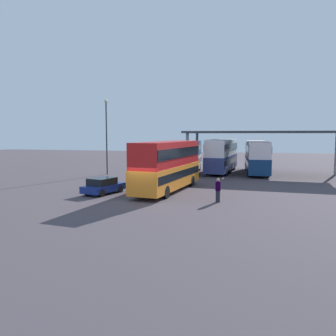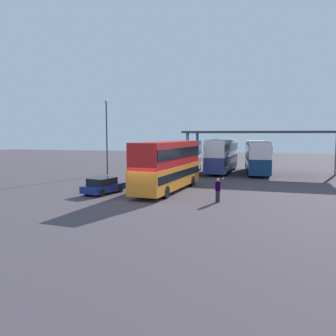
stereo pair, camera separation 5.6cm
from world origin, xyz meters
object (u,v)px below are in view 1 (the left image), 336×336
parked_hatchback (103,186)px  pedestrian_waiting (218,190)px  double_decker_near_canopy (188,156)px  double_decker_mid_row (222,154)px  double_decker_far_right (257,156)px  double_decker_main (168,164)px  lamppost_tall (106,128)px

parked_hatchback → pedestrian_waiting: 9.61m
parked_hatchback → double_decker_near_canopy: double_decker_near_canopy is taller
double_decker_near_canopy → double_decker_mid_row: (4.07, 1.87, 0.10)m
double_decker_near_canopy → double_decker_far_right: 8.60m
pedestrian_waiting → double_decker_main: bearing=-99.4°
lamppost_tall → double_decker_near_canopy: bearing=23.2°
pedestrian_waiting → double_decker_mid_row: bearing=-145.8°
double_decker_far_right → pedestrian_waiting: size_ratio=6.54×
double_decker_far_right → lamppost_tall: 18.91m
double_decker_main → double_decker_near_canopy: bearing=10.6°
parked_hatchback → double_decker_near_canopy: bearing=1.6°
double_decker_main → pedestrian_waiting: double_decker_main is taller
double_decker_main → double_decker_far_right: bearing=-19.0°
double_decker_near_canopy → double_decker_mid_row: bearing=-69.7°
parked_hatchback → double_decker_mid_row: size_ratio=0.37×
double_decker_far_right → pedestrian_waiting: (-2.67, -19.34, -1.34)m
double_decker_near_canopy → pedestrian_waiting: bearing=-166.1°
double_decker_mid_row → lamppost_tall: lamppost_tall is taller
double_decker_mid_row → double_decker_main: bearing=173.1°
parked_hatchback → pedestrian_waiting: (9.55, -1.04, 0.20)m
double_decker_mid_row → lamppost_tall: size_ratio=1.22×
double_decker_near_canopy → lamppost_tall: lamppost_tall is taller
parked_hatchback → lamppost_tall: 14.46m
double_decker_near_canopy → parked_hatchback: bearing=162.6°
double_decker_mid_row → pedestrian_waiting: 19.47m
double_decker_main → double_decker_mid_row: 15.85m
parked_hatchback → double_decker_main: bearing=-45.5°
double_decker_main → double_decker_near_canopy: double_decker_main is taller
double_decker_near_canopy → double_decker_far_right: double_decker_near_canopy is taller
double_decker_near_canopy → pedestrian_waiting: size_ratio=6.33×
pedestrian_waiting → lamppost_tall: bearing=-102.7°
lamppost_tall → pedestrian_waiting: (15.00, -13.50, -4.72)m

